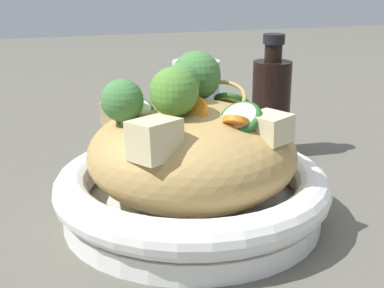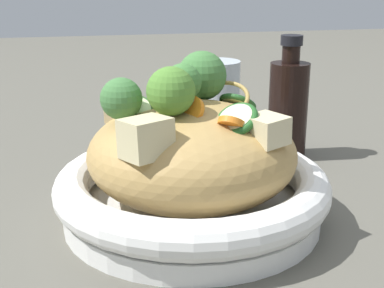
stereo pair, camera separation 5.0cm
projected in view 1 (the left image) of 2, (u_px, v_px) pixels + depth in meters
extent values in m
plane|color=#56534A|center=(192.00, 218.00, 0.52)|extent=(3.00, 3.00, 0.00)
cylinder|color=white|center=(192.00, 209.00, 0.52)|extent=(0.24, 0.24, 0.02)
torus|color=white|center=(192.00, 184.00, 0.51)|extent=(0.26, 0.26, 0.03)
ellipsoid|color=tan|center=(192.00, 154.00, 0.50)|extent=(0.19, 0.19, 0.09)
torus|color=#A9834C|center=(184.00, 122.00, 0.48)|extent=(0.07, 0.07, 0.02)
torus|color=tan|center=(203.00, 113.00, 0.49)|extent=(0.05, 0.05, 0.02)
torus|color=tan|center=(183.00, 124.00, 0.51)|extent=(0.06, 0.06, 0.01)
torus|color=#A58746|center=(215.00, 100.00, 0.52)|extent=(0.08, 0.08, 0.03)
cone|color=#8FB176|center=(196.00, 101.00, 0.54)|extent=(0.03, 0.03, 0.02)
sphere|color=#41773B|center=(196.00, 76.00, 0.53)|extent=(0.06, 0.06, 0.05)
cone|color=#94B16E|center=(174.00, 117.00, 0.46)|extent=(0.03, 0.03, 0.02)
sphere|color=#4F8532|center=(174.00, 92.00, 0.46)|extent=(0.05, 0.05, 0.04)
cone|color=#98AB6C|center=(124.00, 125.00, 0.47)|extent=(0.02, 0.02, 0.02)
sphere|color=#41773E|center=(123.00, 101.00, 0.47)|extent=(0.05, 0.05, 0.04)
cone|color=#8EB16D|center=(181.00, 104.00, 0.50)|extent=(0.02, 0.02, 0.02)
sphere|color=#427B3B|center=(181.00, 83.00, 0.49)|extent=(0.05, 0.05, 0.03)
cylinder|color=orange|center=(193.00, 110.00, 0.47)|extent=(0.03, 0.03, 0.02)
cylinder|color=orange|center=(274.00, 120.00, 0.50)|extent=(0.03, 0.03, 0.01)
cylinder|color=orange|center=(236.00, 122.00, 0.45)|extent=(0.03, 0.03, 0.02)
cylinder|color=beige|center=(134.00, 113.00, 0.48)|extent=(0.03, 0.04, 0.02)
torus|color=#305228|center=(134.00, 113.00, 0.48)|extent=(0.04, 0.04, 0.03)
cylinder|color=beige|center=(240.00, 118.00, 0.46)|extent=(0.04, 0.04, 0.02)
torus|color=#235A23|center=(240.00, 118.00, 0.46)|extent=(0.05, 0.05, 0.03)
cylinder|color=beige|center=(232.00, 102.00, 0.54)|extent=(0.04, 0.04, 0.02)
torus|color=#245627|center=(232.00, 102.00, 0.54)|extent=(0.05, 0.05, 0.03)
cylinder|color=beige|center=(180.00, 98.00, 0.51)|extent=(0.04, 0.04, 0.03)
torus|color=#255C2B|center=(180.00, 98.00, 0.51)|extent=(0.05, 0.05, 0.03)
cube|color=beige|center=(155.00, 140.00, 0.43)|extent=(0.05, 0.05, 0.03)
cube|color=beige|center=(270.00, 128.00, 0.46)|extent=(0.04, 0.04, 0.02)
cube|color=beige|center=(117.00, 111.00, 0.51)|extent=(0.03, 0.03, 0.02)
cube|color=beige|center=(182.00, 104.00, 0.48)|extent=(0.03, 0.03, 0.02)
cylinder|color=black|center=(271.00, 108.00, 0.69)|extent=(0.05, 0.05, 0.12)
cylinder|color=black|center=(273.00, 53.00, 0.67)|extent=(0.02, 0.02, 0.02)
cylinder|color=black|center=(274.00, 39.00, 0.66)|extent=(0.03, 0.03, 0.01)
cylinder|color=silver|center=(196.00, 99.00, 0.76)|extent=(0.07, 0.07, 0.11)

